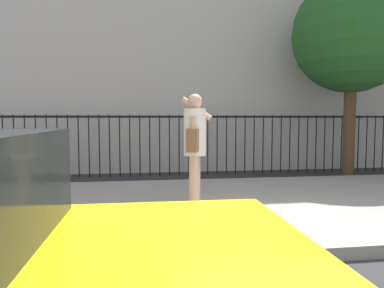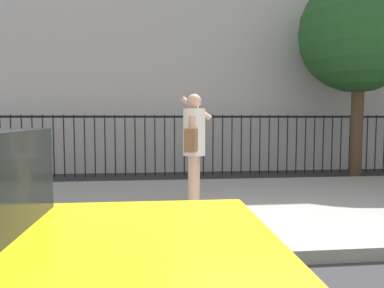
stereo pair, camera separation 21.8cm
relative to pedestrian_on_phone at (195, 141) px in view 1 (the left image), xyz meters
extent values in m
plane|color=#28282B|center=(0.82, -1.99, -1.16)|extent=(60.00, 60.00, 0.00)
cube|color=gray|center=(0.82, 0.21, -1.09)|extent=(28.00, 4.40, 0.15)
cube|color=#BCB7B2|center=(0.82, 6.51, 3.39)|extent=(28.00, 4.00, 9.11)
cube|color=black|center=(0.82, 3.91, 0.39)|extent=(12.00, 0.04, 0.06)
cylinder|color=black|center=(-4.15, 3.91, -0.36)|extent=(0.03, 0.03, 1.60)
cylinder|color=black|center=(-3.90, 3.91, -0.36)|extent=(0.03, 0.03, 1.60)
cylinder|color=black|center=(-3.64, 3.91, -0.36)|extent=(0.03, 0.03, 1.60)
cylinder|color=black|center=(-3.39, 3.91, -0.36)|extent=(0.03, 0.03, 1.60)
cylinder|color=black|center=(-3.13, 3.91, -0.36)|extent=(0.03, 0.03, 1.60)
cylinder|color=black|center=(-2.88, 3.91, -0.36)|extent=(0.03, 0.03, 1.60)
cylinder|color=black|center=(-2.62, 3.91, -0.36)|extent=(0.03, 0.03, 1.60)
cylinder|color=black|center=(-2.37, 3.91, -0.36)|extent=(0.03, 0.03, 1.60)
cylinder|color=black|center=(-2.11, 3.91, -0.36)|extent=(0.03, 0.03, 1.60)
cylinder|color=black|center=(-1.86, 3.91, -0.36)|extent=(0.03, 0.03, 1.60)
cylinder|color=black|center=(-1.60, 3.91, -0.36)|extent=(0.03, 0.03, 1.60)
cylinder|color=black|center=(-1.35, 3.91, -0.36)|extent=(0.03, 0.03, 1.60)
cylinder|color=black|center=(-1.09, 3.91, -0.36)|extent=(0.03, 0.03, 1.60)
cylinder|color=black|center=(-0.84, 3.91, -0.36)|extent=(0.03, 0.03, 1.60)
cylinder|color=black|center=(-0.58, 3.91, -0.36)|extent=(0.03, 0.03, 1.60)
cylinder|color=black|center=(-0.32, 3.91, -0.36)|extent=(0.03, 0.03, 1.60)
cylinder|color=black|center=(-0.07, 3.91, -0.36)|extent=(0.03, 0.03, 1.60)
cylinder|color=black|center=(0.19, 3.91, -0.36)|extent=(0.03, 0.03, 1.60)
cylinder|color=black|center=(0.44, 3.91, -0.36)|extent=(0.03, 0.03, 1.60)
cylinder|color=black|center=(0.70, 3.91, -0.36)|extent=(0.03, 0.03, 1.60)
cylinder|color=black|center=(0.95, 3.91, -0.36)|extent=(0.03, 0.03, 1.60)
cylinder|color=black|center=(1.21, 3.91, -0.36)|extent=(0.03, 0.03, 1.60)
cylinder|color=black|center=(1.46, 3.91, -0.36)|extent=(0.03, 0.03, 1.60)
cylinder|color=black|center=(1.72, 3.91, -0.36)|extent=(0.03, 0.03, 1.60)
cylinder|color=black|center=(1.97, 3.91, -0.36)|extent=(0.03, 0.03, 1.60)
cylinder|color=black|center=(2.23, 3.91, -0.36)|extent=(0.03, 0.03, 1.60)
cylinder|color=black|center=(2.48, 3.91, -0.36)|extent=(0.03, 0.03, 1.60)
cylinder|color=black|center=(2.74, 3.91, -0.36)|extent=(0.03, 0.03, 1.60)
cylinder|color=black|center=(2.99, 3.91, -0.36)|extent=(0.03, 0.03, 1.60)
cylinder|color=black|center=(3.25, 3.91, -0.36)|extent=(0.03, 0.03, 1.60)
cylinder|color=black|center=(3.51, 3.91, -0.36)|extent=(0.03, 0.03, 1.60)
cylinder|color=black|center=(3.76, 3.91, -0.36)|extent=(0.03, 0.03, 1.60)
cylinder|color=black|center=(4.02, 3.91, -0.36)|extent=(0.03, 0.03, 1.60)
cylinder|color=black|center=(4.27, 3.91, -0.36)|extent=(0.03, 0.03, 1.60)
cylinder|color=black|center=(4.53, 3.91, -0.36)|extent=(0.03, 0.03, 1.60)
cylinder|color=black|center=(4.78, 3.91, -0.36)|extent=(0.03, 0.03, 1.60)
cylinder|color=black|center=(5.04, 3.91, -0.36)|extent=(0.03, 0.03, 1.60)
cylinder|color=black|center=(5.29, 3.91, -0.36)|extent=(0.03, 0.03, 1.60)
cylinder|color=black|center=(5.55, 3.91, -0.36)|extent=(0.03, 0.03, 1.60)
cylinder|color=black|center=(5.80, 3.91, -0.36)|extent=(0.03, 0.03, 1.60)
cylinder|color=black|center=(6.06, 3.91, -0.36)|extent=(0.03, 0.03, 1.60)
cylinder|color=black|center=(-0.74, -2.97, -0.84)|extent=(0.64, 0.23, 0.64)
cylinder|color=tan|center=(0.04, 0.12, -0.62)|extent=(0.15, 0.15, 0.79)
cylinder|color=tan|center=(-0.02, -0.07, -0.62)|extent=(0.15, 0.15, 0.79)
cylinder|color=silver|center=(0.01, 0.02, 0.14)|extent=(0.42, 0.42, 0.72)
sphere|color=tan|center=(0.01, 0.02, 0.61)|extent=(0.22, 0.22, 0.22)
cylinder|color=tan|center=(0.06, 0.22, 0.50)|extent=(0.51, 0.23, 0.39)
cylinder|color=tan|center=(-0.05, -0.17, 0.12)|extent=(0.09, 0.09, 0.55)
cube|color=black|center=(0.11, 0.15, 0.59)|extent=(0.03, 0.07, 0.15)
cube|color=brown|center=(-0.07, -0.23, 0.03)|extent=(0.23, 0.31, 0.34)
cylinder|color=#4C3823|center=(4.41, 2.97, 0.24)|extent=(0.29, 0.29, 2.80)
sphere|color=#235623|center=(4.41, 2.97, 2.45)|extent=(2.93, 2.93, 2.93)
camera|label=1|loc=(-0.83, -5.42, 0.36)|focal=33.51mm
camera|label=2|loc=(-0.61, -5.44, 0.36)|focal=33.51mm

